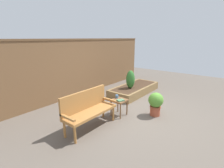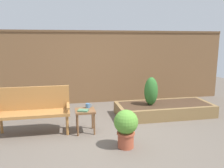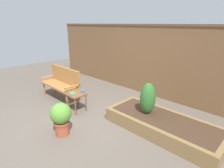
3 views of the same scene
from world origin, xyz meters
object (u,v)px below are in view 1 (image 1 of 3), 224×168
(side_table, at_px, (119,102))
(potted_boxwood, at_px, (156,102))
(shrub_near_bench, at_px, (130,79))
(garden_bench, at_px, (88,107))
(book_on_table, at_px, (121,100))
(cup_on_table, at_px, (117,96))

(side_table, height_order, potted_boxwood, potted_boxwood)
(shrub_near_bench, bearing_deg, garden_bench, -170.02)
(garden_bench, relative_size, book_on_table, 7.29)
(garden_bench, xyz_separation_m, potted_boxwood, (1.67, -1.03, -0.15))
(garden_bench, height_order, side_table, garden_bench)
(side_table, distance_m, shrub_near_bench, 1.82)
(book_on_table, bearing_deg, cup_on_table, 83.14)
(book_on_table, relative_size, potted_boxwood, 0.29)
(garden_bench, bearing_deg, potted_boxwood, -31.78)
(side_table, bearing_deg, potted_boxwood, -52.11)
(cup_on_table, relative_size, shrub_near_bench, 0.18)
(shrub_near_bench, bearing_deg, cup_on_table, -161.21)
(potted_boxwood, xyz_separation_m, shrub_near_bench, (1.03, 1.51, 0.25))
(book_on_table, bearing_deg, side_table, 82.31)
(garden_bench, relative_size, shrub_near_bench, 2.08)
(cup_on_table, distance_m, book_on_table, 0.25)
(potted_boxwood, bearing_deg, garden_bench, 148.22)
(side_table, height_order, book_on_table, book_on_table)
(book_on_table, bearing_deg, potted_boxwood, -25.79)
(potted_boxwood, bearing_deg, shrub_near_bench, 55.67)
(side_table, xyz_separation_m, potted_boxwood, (0.64, -0.83, -0.00))
(side_table, bearing_deg, book_on_table, -119.13)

